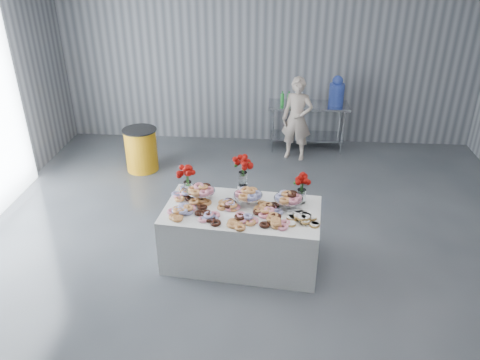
% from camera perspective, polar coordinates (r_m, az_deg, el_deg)
% --- Properties ---
extents(ground, '(9.00, 9.00, 0.00)m').
position_cam_1_polar(ground, '(5.78, 2.15, -12.38)').
color(ground, '#3A3C42').
rests_on(ground, ground).
extents(room_walls, '(8.04, 9.04, 4.02)m').
position_cam_1_polar(room_walls, '(4.64, -0.71, 14.23)').
color(room_walls, gray).
rests_on(room_walls, ground).
extents(display_table, '(1.99, 1.19, 0.75)m').
position_cam_1_polar(display_table, '(5.92, 0.24, -6.70)').
color(display_table, white).
rests_on(display_table, ground).
extents(prep_table, '(1.50, 0.60, 0.90)m').
position_cam_1_polar(prep_table, '(9.09, 8.24, 7.46)').
color(prep_table, silver).
rests_on(prep_table, ground).
extents(donut_mounds, '(1.88, 0.98, 0.09)m').
position_cam_1_polar(donut_mounds, '(5.65, 0.21, -3.47)').
color(donut_mounds, '#D58A4E').
rests_on(donut_mounds, display_table).
extents(cake_stand_left, '(0.36, 0.36, 0.17)m').
position_cam_1_polar(cake_stand_left, '(5.88, -4.79, -1.18)').
color(cake_stand_left, silver).
rests_on(cake_stand_left, display_table).
extents(cake_stand_mid, '(0.36, 0.36, 0.17)m').
position_cam_1_polar(cake_stand_mid, '(5.77, 0.99, -1.69)').
color(cake_stand_mid, silver).
rests_on(cake_stand_mid, display_table).
extents(cake_stand_right, '(0.36, 0.36, 0.17)m').
position_cam_1_polar(cake_stand_right, '(5.72, 5.94, -2.11)').
color(cake_stand_right, silver).
rests_on(cake_stand_right, display_table).
extents(danish_pile, '(0.48, 0.48, 0.11)m').
position_cam_1_polar(danish_pile, '(5.50, 7.72, -4.58)').
color(danish_pile, white).
rests_on(danish_pile, display_table).
extents(bouquet_left, '(0.26, 0.26, 0.42)m').
position_cam_1_polar(bouquet_left, '(5.94, -6.48, 0.76)').
color(bouquet_left, white).
rests_on(bouquet_left, display_table).
extents(bouquet_right, '(0.26, 0.26, 0.42)m').
position_cam_1_polar(bouquet_right, '(5.77, 7.62, -0.16)').
color(bouquet_right, white).
rests_on(bouquet_right, display_table).
extents(bouquet_center, '(0.26, 0.26, 0.57)m').
position_cam_1_polar(bouquet_center, '(5.84, 0.35, 1.38)').
color(bouquet_center, silver).
rests_on(bouquet_center, display_table).
extents(water_jug, '(0.28, 0.28, 0.55)m').
position_cam_1_polar(water_jug, '(8.98, 11.70, 10.48)').
color(water_jug, '#4160DE').
rests_on(water_jug, prep_table).
extents(drink_bottles, '(0.54, 0.08, 0.27)m').
position_cam_1_polar(drink_bottles, '(8.85, 6.36, 9.85)').
color(drink_bottles, '#268C33').
rests_on(drink_bottles, prep_table).
extents(person, '(0.63, 0.50, 1.53)m').
position_cam_1_polar(person, '(8.61, 6.97, 7.39)').
color(person, '#CC8C93').
rests_on(person, ground).
extents(trash_barrel, '(0.59, 0.59, 0.76)m').
position_cam_1_polar(trash_barrel, '(8.40, -11.95, 3.64)').
color(trash_barrel, orange).
rests_on(trash_barrel, ground).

